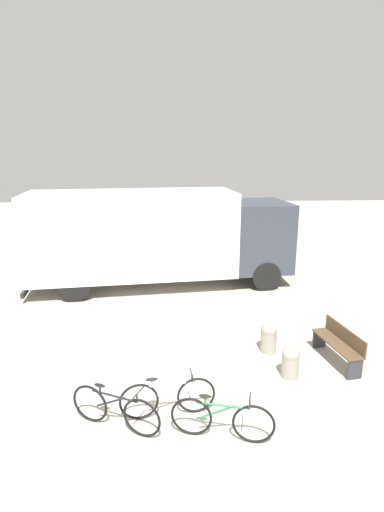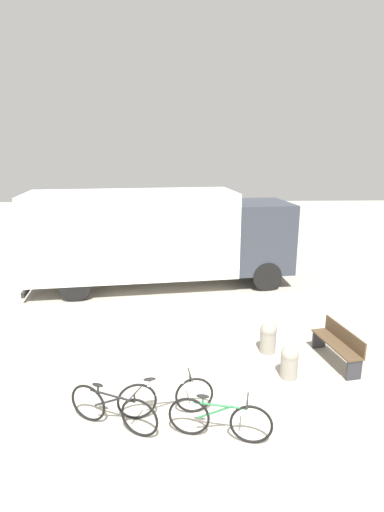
{
  "view_description": "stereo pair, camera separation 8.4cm",
  "coord_description": "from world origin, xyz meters",
  "px_view_note": "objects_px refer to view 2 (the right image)",
  "views": [
    {
      "loc": [
        -0.62,
        -6.31,
        4.74
      ],
      "look_at": [
        -0.13,
        4.59,
        1.77
      ],
      "focal_mm": 28.0,
      "sensor_mm": 36.0,
      "label": 1
    },
    {
      "loc": [
        -0.53,
        -6.32,
        4.74
      ],
      "look_at": [
        -0.13,
        4.59,
        1.77
      ],
      "focal_mm": 28.0,
      "sensor_mm": 36.0,
      "label": 2
    }
  ],
  "objects_px": {
    "delivery_truck": "(158,234)",
    "bicycle_far": "(219,419)",
    "bollard_near_bench": "(289,361)",
    "bicycle_near": "(113,409)",
    "park_bench": "(339,344)",
    "bicycle_middle": "(166,397)",
    "bollard_far_bench": "(268,336)"
  },
  "relations": [
    {
      "from": "delivery_truck",
      "to": "bicycle_far",
      "type": "xyz_separation_m",
      "value": [
        1.33,
        -7.85,
        -1.46
      ]
    },
    {
      "from": "bollard_near_bench",
      "to": "bicycle_near",
      "type": "bearing_deg",
      "value": -157.04
    },
    {
      "from": "park_bench",
      "to": "bicycle_middle",
      "type": "height_order",
      "value": "park_bench"
    },
    {
      "from": "bicycle_near",
      "to": "bicycle_middle",
      "type": "relative_size",
      "value": 0.93
    },
    {
      "from": "park_bench",
      "to": "bicycle_far",
      "type": "height_order",
      "value": "park_bench"
    },
    {
      "from": "bicycle_near",
      "to": "bicycle_far",
      "type": "distance_m",
      "value": 1.85
    },
    {
      "from": "bicycle_far",
      "to": "delivery_truck",
      "type": "bearing_deg",
      "value": 112.96
    },
    {
      "from": "delivery_truck",
      "to": "bicycle_near",
      "type": "xyz_separation_m",
      "value": [
        -0.48,
        -7.52,
        -1.46
      ]
    },
    {
      "from": "bicycle_near",
      "to": "bicycle_middle",
      "type": "distance_m",
      "value": 0.96
    },
    {
      "from": "bicycle_middle",
      "to": "bollard_near_bench",
      "type": "relative_size",
      "value": 2.42
    },
    {
      "from": "delivery_truck",
      "to": "bicycle_far",
      "type": "relative_size",
      "value": 5.35
    },
    {
      "from": "bollard_far_bench",
      "to": "bicycle_near",
      "type": "bearing_deg",
      "value": -141.78
    },
    {
      "from": "delivery_truck",
      "to": "park_bench",
      "type": "distance_m",
      "value": 7.09
    },
    {
      "from": "delivery_truck",
      "to": "bicycle_middle",
      "type": "relative_size",
      "value": 5.27
    },
    {
      "from": "park_bench",
      "to": "bollard_near_bench",
      "type": "xyz_separation_m",
      "value": [
        -1.28,
        -0.57,
        -0.08
      ]
    },
    {
      "from": "park_bench",
      "to": "bicycle_far",
      "type": "distance_m",
      "value": 3.79
    },
    {
      "from": "bicycle_middle",
      "to": "bollard_far_bench",
      "type": "height_order",
      "value": "bicycle_middle"
    },
    {
      "from": "delivery_truck",
      "to": "bicycle_middle",
      "type": "bearing_deg",
      "value": -93.33
    },
    {
      "from": "delivery_truck",
      "to": "bicycle_near",
      "type": "bearing_deg",
      "value": -100.37
    },
    {
      "from": "bollard_near_bench",
      "to": "bollard_far_bench",
      "type": "height_order",
      "value": "bollard_far_bench"
    },
    {
      "from": "delivery_truck",
      "to": "bicycle_near",
      "type": "relative_size",
      "value": 5.7
    },
    {
      "from": "park_bench",
      "to": "bicycle_near",
      "type": "relative_size",
      "value": 0.98
    },
    {
      "from": "delivery_truck",
      "to": "bicycle_middle",
      "type": "height_order",
      "value": "delivery_truck"
    },
    {
      "from": "park_bench",
      "to": "bollard_far_bench",
      "type": "height_order",
      "value": "park_bench"
    },
    {
      "from": "park_bench",
      "to": "bollard_far_bench",
      "type": "bearing_deg",
      "value": 59.81
    },
    {
      "from": "bollard_far_bench",
      "to": "delivery_truck",
      "type": "bearing_deg",
      "value": 119.55
    },
    {
      "from": "bicycle_near",
      "to": "bicycle_far",
      "type": "relative_size",
      "value": 0.94
    },
    {
      "from": "bicycle_middle",
      "to": "bicycle_far",
      "type": "bearing_deg",
      "value": -43.24
    },
    {
      "from": "bicycle_far",
      "to": "bollard_far_bench",
      "type": "bearing_deg",
      "value": 76.68
    },
    {
      "from": "park_bench",
      "to": "bicycle_near",
      "type": "height_order",
      "value": "park_bench"
    },
    {
      "from": "bicycle_middle",
      "to": "park_bench",
      "type": "bearing_deg",
      "value": 16.16
    },
    {
      "from": "delivery_truck",
      "to": "bollard_near_bench",
      "type": "height_order",
      "value": "delivery_truck"
    }
  ]
}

